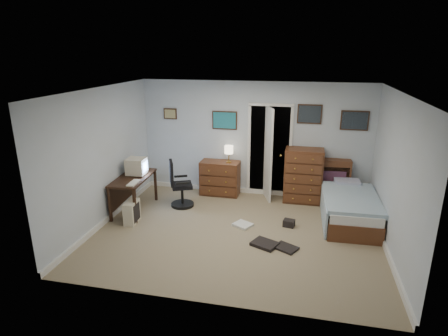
{
  "coord_description": "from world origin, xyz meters",
  "views": [
    {
      "loc": [
        1.07,
        -5.93,
        3.12
      ],
      "look_at": [
        -0.3,
        0.3,
        1.1
      ],
      "focal_mm": 30.0,
      "sensor_mm": 36.0,
      "label": 1
    }
  ],
  "objects_px": {
    "office_chair": "(179,189)",
    "bed": "(349,207)",
    "low_dresser": "(220,178)",
    "computer_desk": "(129,184)",
    "tall_dresser": "(303,176)"
  },
  "relations": [
    {
      "from": "computer_desk",
      "to": "low_dresser",
      "type": "xyz_separation_m",
      "value": [
        1.57,
        1.24,
        -0.17
      ]
    },
    {
      "from": "office_chair",
      "to": "bed",
      "type": "height_order",
      "value": "office_chair"
    },
    {
      "from": "bed",
      "to": "low_dresser",
      "type": "bearing_deg",
      "value": 161.16
    },
    {
      "from": "tall_dresser",
      "to": "bed",
      "type": "distance_m",
      "value": 1.24
    },
    {
      "from": "bed",
      "to": "computer_desk",
      "type": "bearing_deg",
      "value": -176.08
    },
    {
      "from": "computer_desk",
      "to": "bed",
      "type": "distance_m",
      "value": 4.3
    },
    {
      "from": "low_dresser",
      "to": "office_chair",
      "type": "bearing_deg",
      "value": -127.36
    },
    {
      "from": "computer_desk",
      "to": "office_chair",
      "type": "distance_m",
      "value": 1.0
    },
    {
      "from": "computer_desk",
      "to": "office_chair",
      "type": "bearing_deg",
      "value": 20.58
    },
    {
      "from": "office_chair",
      "to": "low_dresser",
      "type": "xyz_separation_m",
      "value": [
        0.67,
        0.85,
        -0.0
      ]
    },
    {
      "from": "office_chair",
      "to": "computer_desk",
      "type": "bearing_deg",
      "value": 179.7
    },
    {
      "from": "office_chair",
      "to": "bed",
      "type": "relative_size",
      "value": 0.54
    },
    {
      "from": "bed",
      "to": "office_chair",
      "type": "bearing_deg",
      "value": 178.59
    },
    {
      "from": "office_chair",
      "to": "low_dresser",
      "type": "height_order",
      "value": "office_chair"
    },
    {
      "from": "computer_desk",
      "to": "office_chair",
      "type": "xyz_separation_m",
      "value": [
        0.91,
        0.4,
        -0.17
      ]
    }
  ]
}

